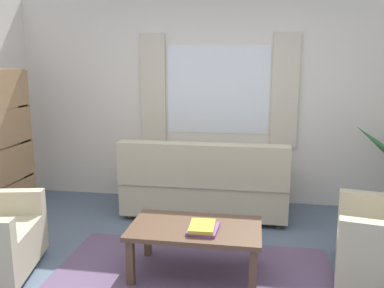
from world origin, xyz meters
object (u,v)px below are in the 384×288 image
Objects in this scene: coffee_table at (195,233)px; book_stack_on_table at (203,228)px; bookshelf at (1,143)px; couch at (205,185)px.

coffee_table is 0.13m from book_stack_on_table.
coffee_table is at bearing 134.35° from book_stack_on_table.
book_stack_on_table is 2.67m from bookshelf.
book_stack_on_table is at bearing -45.65° from coffee_table.
book_stack_on_table is 0.17× the size of bookshelf.
book_stack_on_table is (0.17, -1.45, 0.10)m from couch.
coffee_table is 0.64× the size of bookshelf.
bookshelf is at bearing 159.00° from coffee_table.
couch is at bearing 96.85° from book_stack_on_table.
coffee_table is 3.66× the size of book_stack_on_table.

